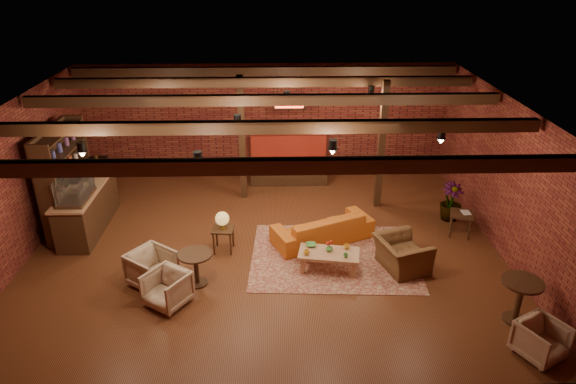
{
  "coord_description": "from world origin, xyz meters",
  "views": [
    {
      "loc": [
        0.23,
        -9.62,
        5.89
      ],
      "look_at": [
        0.49,
        0.2,
        1.25
      ],
      "focal_mm": 32.0,
      "sensor_mm": 36.0,
      "label": 1
    }
  ],
  "objects_px": {
    "round_table_right": "(520,294)",
    "armchair_far": "(542,338)",
    "coffee_table": "(328,254)",
    "armchair_a": "(151,267)",
    "side_table_lamp": "(222,222)",
    "side_table_book": "(462,215)",
    "round_table_left": "(196,263)",
    "armchair_b": "(167,287)",
    "armchair_right": "(402,249)",
    "plant_tall": "(456,165)",
    "sofa": "(322,227)"
  },
  "relations": [
    {
      "from": "side_table_book",
      "to": "round_table_right",
      "type": "height_order",
      "value": "round_table_right"
    },
    {
      "from": "sofa",
      "to": "armchair_b",
      "type": "relative_size",
      "value": 3.08
    },
    {
      "from": "coffee_table",
      "to": "armchair_far",
      "type": "relative_size",
      "value": 1.89
    },
    {
      "from": "round_table_left",
      "to": "sofa",
      "type": "bearing_deg",
      "value": 31.67
    },
    {
      "from": "sofa",
      "to": "coffee_table",
      "type": "xyz_separation_m",
      "value": [
        0.01,
        -1.17,
        0.04
      ]
    },
    {
      "from": "coffee_table",
      "to": "side_table_lamp",
      "type": "distance_m",
      "value": 2.34
    },
    {
      "from": "armchair_a",
      "to": "armchair_far",
      "type": "relative_size",
      "value": 1.14
    },
    {
      "from": "armchair_a",
      "to": "plant_tall",
      "type": "height_order",
      "value": "plant_tall"
    },
    {
      "from": "sofa",
      "to": "coffee_table",
      "type": "height_order",
      "value": "coffee_table"
    },
    {
      "from": "round_table_right",
      "to": "plant_tall",
      "type": "height_order",
      "value": "plant_tall"
    },
    {
      "from": "coffee_table",
      "to": "armchair_a",
      "type": "distance_m",
      "value": 3.47
    },
    {
      "from": "armchair_a",
      "to": "armchair_b",
      "type": "relative_size",
      "value": 1.08
    },
    {
      "from": "sofa",
      "to": "armchair_right",
      "type": "relative_size",
      "value": 2.17
    },
    {
      "from": "plant_tall",
      "to": "sofa",
      "type": "bearing_deg",
      "value": -163.75
    },
    {
      "from": "round_table_left",
      "to": "armchair_far",
      "type": "bearing_deg",
      "value": -20.25
    },
    {
      "from": "coffee_table",
      "to": "round_table_right",
      "type": "xyz_separation_m",
      "value": [
        3.13,
        -1.66,
        0.18
      ]
    },
    {
      "from": "armchair_right",
      "to": "sofa",
      "type": "bearing_deg",
      "value": 34.34
    },
    {
      "from": "side_table_lamp",
      "to": "armchair_a",
      "type": "height_order",
      "value": "side_table_lamp"
    },
    {
      "from": "armchair_a",
      "to": "armchair_far",
      "type": "bearing_deg",
      "value": -71.37
    },
    {
      "from": "armchair_far",
      "to": "sofa",
      "type": "bearing_deg",
      "value": 101.51
    },
    {
      "from": "sofa",
      "to": "armchair_a",
      "type": "height_order",
      "value": "armchair_a"
    },
    {
      "from": "round_table_right",
      "to": "sofa",
      "type": "bearing_deg",
      "value": 137.97
    },
    {
      "from": "round_table_left",
      "to": "armchair_far",
      "type": "distance_m",
      "value": 6.09
    },
    {
      "from": "armchair_a",
      "to": "armchair_right",
      "type": "bearing_deg",
      "value": -48.68
    },
    {
      "from": "sofa",
      "to": "side_table_lamp",
      "type": "height_order",
      "value": "side_table_lamp"
    },
    {
      "from": "armchair_a",
      "to": "armchair_b",
      "type": "distance_m",
      "value": 0.76
    },
    {
      "from": "side_table_book",
      "to": "plant_tall",
      "type": "bearing_deg",
      "value": 90.0
    },
    {
      "from": "sofa",
      "to": "plant_tall",
      "type": "height_order",
      "value": "plant_tall"
    },
    {
      "from": "plant_tall",
      "to": "armchair_a",
      "type": "bearing_deg",
      "value": -159.36
    },
    {
      "from": "side_table_lamp",
      "to": "round_table_left",
      "type": "relative_size",
      "value": 1.35
    },
    {
      "from": "armchair_a",
      "to": "side_table_lamp",
      "type": "bearing_deg",
      "value": -10.36
    },
    {
      "from": "round_table_left",
      "to": "plant_tall",
      "type": "bearing_deg",
      "value": 23.65
    },
    {
      "from": "armchair_b",
      "to": "side_table_book",
      "type": "xyz_separation_m",
      "value": [
        6.16,
        2.37,
        0.15
      ]
    },
    {
      "from": "armchair_a",
      "to": "round_table_right",
      "type": "xyz_separation_m",
      "value": [
        6.57,
        -1.27,
        0.16
      ]
    },
    {
      "from": "coffee_table",
      "to": "round_table_left",
      "type": "relative_size",
      "value": 1.89
    },
    {
      "from": "round_table_left",
      "to": "plant_tall",
      "type": "xyz_separation_m",
      "value": [
        5.71,
        2.5,
        0.94
      ]
    },
    {
      "from": "side_table_lamp",
      "to": "round_table_right",
      "type": "height_order",
      "value": "side_table_lamp"
    },
    {
      "from": "armchair_far",
      "to": "side_table_lamp",
      "type": "bearing_deg",
      "value": 119.07
    },
    {
      "from": "round_table_right",
      "to": "armchair_far",
      "type": "bearing_deg",
      "value": -90.0
    },
    {
      "from": "plant_tall",
      "to": "armchair_far",
      "type": "bearing_deg",
      "value": -90.0
    },
    {
      "from": "side_table_lamp",
      "to": "armchair_right",
      "type": "distance_m",
      "value": 3.76
    },
    {
      "from": "round_table_left",
      "to": "round_table_right",
      "type": "xyz_separation_m",
      "value": [
        5.71,
        -1.24,
        0.08
      ]
    },
    {
      "from": "side_table_lamp",
      "to": "plant_tall",
      "type": "height_order",
      "value": "plant_tall"
    },
    {
      "from": "round_table_left",
      "to": "armchair_b",
      "type": "height_order",
      "value": "armchair_b"
    },
    {
      "from": "sofa",
      "to": "armchair_b",
      "type": "bearing_deg",
      "value": 12.04
    },
    {
      "from": "armchair_a",
      "to": "round_table_left",
      "type": "bearing_deg",
      "value": -55.11
    },
    {
      "from": "coffee_table",
      "to": "side_table_lamp",
      "type": "relative_size",
      "value": 1.39
    },
    {
      "from": "armchair_right",
      "to": "round_table_right",
      "type": "height_order",
      "value": "armchair_right"
    },
    {
      "from": "coffee_table",
      "to": "plant_tall",
      "type": "height_order",
      "value": "plant_tall"
    },
    {
      "from": "armchair_a",
      "to": "armchair_b",
      "type": "xyz_separation_m",
      "value": [
        0.41,
        -0.64,
        -0.03
      ]
    }
  ]
}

